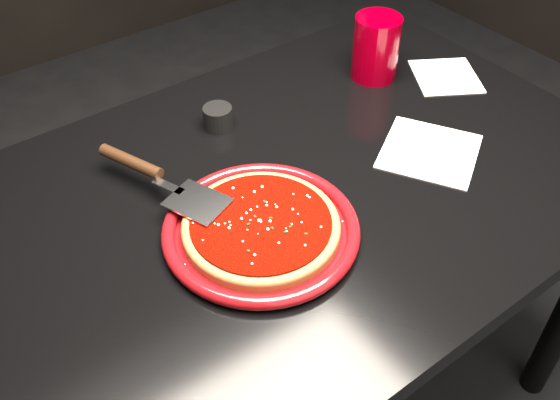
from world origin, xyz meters
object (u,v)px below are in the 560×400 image
object	(u,v)px
table	(292,312)
ramekin	(218,117)
cup	(376,48)
plate	(261,229)
pizza_server	(163,178)

from	to	relation	value
table	ramekin	size ratio (longest dim) A/B	21.34
cup	plate	bearing A→B (deg)	-152.57
plate	table	bearing A→B (deg)	29.90
plate	cup	xyz separation A→B (m)	(0.47, 0.24, 0.06)
table	cup	xyz separation A→B (m)	(0.35, 0.17, 0.44)
plate	ramekin	bearing A→B (deg)	70.26
table	plate	xyz separation A→B (m)	(-0.12, -0.07, 0.39)
pizza_server	ramekin	bearing A→B (deg)	11.09
pizza_server	cup	distance (m)	0.55
pizza_server	ramekin	xyz separation A→B (m)	(0.18, 0.12, -0.02)
plate	pizza_server	world-z (taller)	pizza_server
table	plate	distance (m)	0.41
pizza_server	cup	world-z (taller)	cup
cup	ramekin	world-z (taller)	cup
pizza_server	plate	bearing A→B (deg)	-86.99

